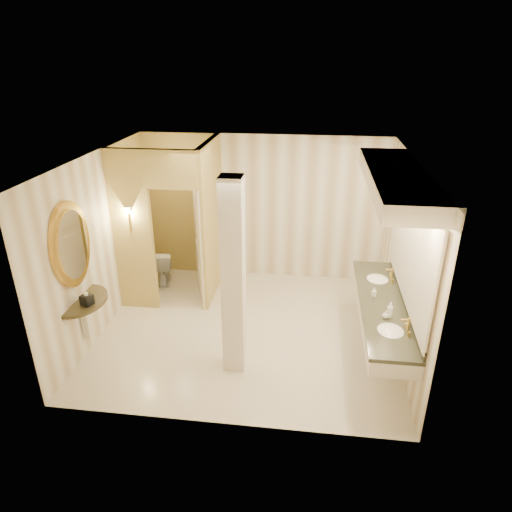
{
  "coord_description": "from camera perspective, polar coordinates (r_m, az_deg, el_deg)",
  "views": [
    {
      "loc": [
        0.9,
        -6.01,
        4.03
      ],
      "look_at": [
        0.11,
        0.2,
        1.19
      ],
      "focal_mm": 32.0,
      "sensor_mm": 36.0,
      "label": 1
    }
  ],
  "objects": [
    {
      "name": "wall_front",
      "position": [
        4.91,
        -4.6,
        -8.82
      ],
      "size": [
        4.5,
        0.02,
        2.7
      ],
      "primitive_type": "cube",
      "color": "white",
      "rests_on": "floor"
    },
    {
      "name": "soap_bottle_b",
      "position": [
        6.13,
        15.88,
        -7.07
      ],
      "size": [
        0.09,
        0.09,
        0.1
      ],
      "primitive_type": "imported",
      "rotation": [
        0.0,
        0.0,
        0.17
      ],
      "color": "silver",
      "rests_on": "vanity"
    },
    {
      "name": "ceiling",
      "position": [
        6.22,
        -1.27,
        12.03
      ],
      "size": [
        4.5,
        4.5,
        0.0
      ],
      "primitive_type": "plane",
      "rotation": [
        3.14,
        0.0,
        0.0
      ],
      "color": "white",
      "rests_on": "wall_back"
    },
    {
      "name": "wall_left",
      "position": [
        7.3,
        -18.93,
        1.45
      ],
      "size": [
        0.02,
        4.0,
        2.7
      ],
      "primitive_type": "cube",
      "color": "white",
      "rests_on": "floor"
    },
    {
      "name": "vanity",
      "position": [
        6.19,
        16.68,
        0.5
      ],
      "size": [
        0.75,
        2.79,
        2.09
      ],
      "color": "silver",
      "rests_on": "floor"
    },
    {
      "name": "wall_right",
      "position": [
        6.72,
        18.2,
        -0.44
      ],
      "size": [
        0.02,
        4.0,
        2.7
      ],
      "primitive_type": "cube",
      "color": "white",
      "rests_on": "floor"
    },
    {
      "name": "wall_sconce",
      "position": [
        7.4,
        -15.67,
        5.36
      ],
      "size": [
        0.14,
        0.14,
        0.42
      ],
      "color": "gold",
      "rests_on": "toilet_closet"
    },
    {
      "name": "toilet_closet",
      "position": [
        7.73,
        -8.37,
        4.12
      ],
      "size": [
        1.5,
        1.55,
        2.7
      ],
      "color": "tan",
      "rests_on": "floor"
    },
    {
      "name": "floor",
      "position": [
        7.29,
        -1.07,
        -9.18
      ],
      "size": [
        4.5,
        4.5,
        0.0
      ],
      "primitive_type": "plane",
      "color": "silver",
      "rests_on": "ground"
    },
    {
      "name": "pillar",
      "position": [
        5.85,
        -2.87,
        -2.94
      ],
      "size": [
        0.28,
        0.28,
        2.7
      ],
      "primitive_type": "cube",
      "color": "silver",
      "rests_on": "floor"
    },
    {
      "name": "soap_bottle_a",
      "position": [
        6.6,
        14.55,
        -4.4
      ],
      "size": [
        0.06,
        0.06,
        0.13
      ],
      "primitive_type": "imported",
      "rotation": [
        0.0,
        0.0,
        -0.08
      ],
      "color": "beige",
      "rests_on": "vanity"
    },
    {
      "name": "toilet",
      "position": [
        8.7,
        -11.63,
        -1.24
      ],
      "size": [
        0.53,
        0.74,
        0.68
      ],
      "primitive_type": "imported",
      "rotation": [
        0.0,
        0.0,
        3.37
      ],
      "color": "white",
      "rests_on": "floor"
    },
    {
      "name": "tissue_box",
      "position": [
        6.6,
        -20.38,
        -5.17
      ],
      "size": [
        0.18,
        0.18,
        0.14
      ],
      "primitive_type": "cube",
      "rotation": [
        0.0,
        0.0,
        -0.33
      ],
      "color": "black",
      "rests_on": "console_shelf"
    },
    {
      "name": "console_shelf",
      "position": [
        6.6,
        -21.7,
        -1.57
      ],
      "size": [
        0.91,
        0.91,
        1.9
      ],
      "color": "black",
      "rests_on": "floor"
    },
    {
      "name": "wall_back",
      "position": [
        8.49,
        0.81,
        5.99
      ],
      "size": [
        4.5,
        0.02,
        2.7
      ],
      "primitive_type": "cube",
      "color": "white",
      "rests_on": "floor"
    },
    {
      "name": "soap_bottle_c",
      "position": [
        6.14,
        16.41,
        -6.49
      ],
      "size": [
        0.08,
        0.09,
        0.22
      ],
      "primitive_type": "imported",
      "rotation": [
        0.0,
        0.0,
        0.02
      ],
      "color": "#C6B28C",
      "rests_on": "vanity"
    }
  ]
}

